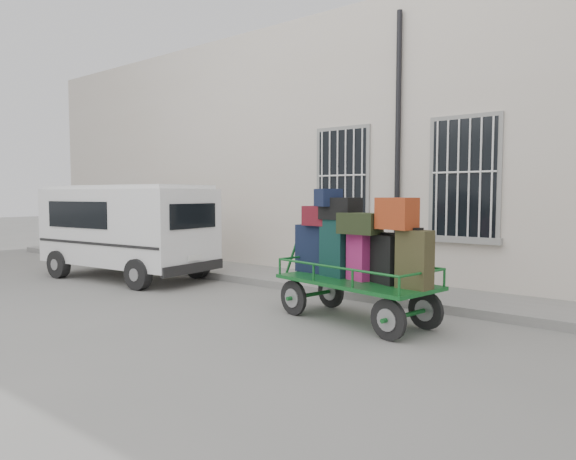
% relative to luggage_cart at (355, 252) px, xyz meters
% --- Properties ---
extents(ground, '(80.00, 80.00, 0.00)m').
position_rel_luggage_cart_xyz_m(ground, '(-1.69, -0.07, -1.06)').
color(ground, slate).
rests_on(ground, ground).
extents(building, '(24.00, 5.15, 6.00)m').
position_rel_luggage_cart_xyz_m(building, '(-1.68, 5.43, 1.94)').
color(building, beige).
rests_on(building, ground).
extents(sidewalk, '(24.00, 1.70, 0.15)m').
position_rel_luggage_cart_xyz_m(sidewalk, '(-1.69, 2.13, -0.99)').
color(sidewalk, slate).
rests_on(sidewalk, ground).
extents(luggage_cart, '(2.97, 1.56, 2.03)m').
position_rel_luggage_cart_xyz_m(luggage_cart, '(0.00, 0.00, 0.00)').
color(luggage_cart, black).
rests_on(luggage_cart, ground).
extents(van, '(4.41, 2.25, 2.15)m').
position_rel_luggage_cart_xyz_m(van, '(-6.22, 0.20, 0.17)').
color(van, white).
rests_on(van, ground).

